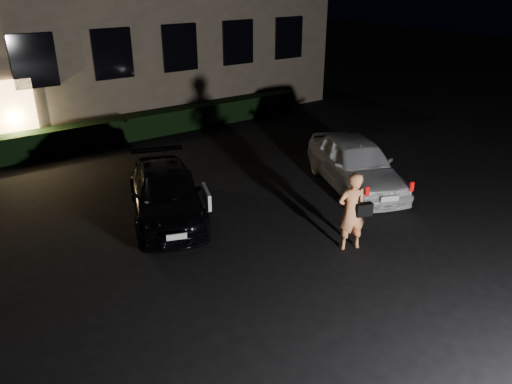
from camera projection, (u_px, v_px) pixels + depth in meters
ground at (320, 269)px, 10.31m from camera, size 80.00×80.00×0.00m
hedge at (125, 129)px, 17.98m from camera, size 15.00×0.70×0.85m
sedan at (166, 194)px, 12.34m from camera, size 2.95×4.42×1.19m
hatch at (356, 163)px, 13.95m from camera, size 3.11×4.52×1.43m
man at (352, 211)px, 10.76m from camera, size 0.76×0.63×1.79m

